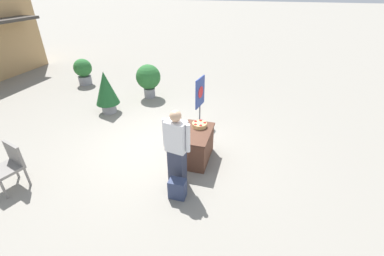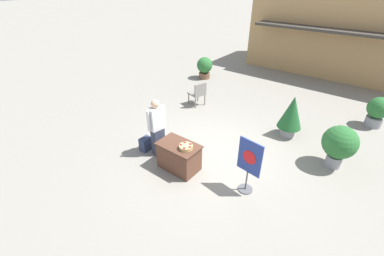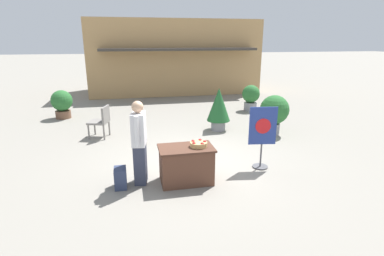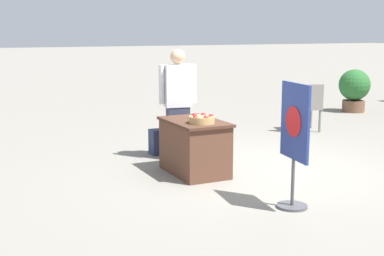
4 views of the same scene
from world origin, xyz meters
name	(u,v)px [view 3 (image 3 of 4)]	position (x,y,z in m)	size (l,w,h in m)	color
ground_plane	(193,162)	(0.00, 0.00, 0.00)	(120.00, 120.00, 0.00)	gray
storefront_building	(173,57)	(1.14, 10.60, 1.96)	(9.13, 4.61, 3.92)	tan
display_table	(186,165)	(-0.37, -1.03, 0.39)	(1.13, 0.70, 0.78)	brown
apple_basket	(199,144)	(-0.11, -1.05, 0.83)	(0.35, 0.35, 0.13)	tan
person_visitor	(139,142)	(-1.30, -0.87, 0.90)	(0.33, 0.60, 1.75)	#33384C
backpack	(120,178)	(-1.72, -1.00, 0.21)	(0.24, 0.34, 0.42)	#2D3856
poster_board	(262,134)	(1.48, -0.66, 0.82)	(0.63, 0.36, 1.46)	#4C4C51
patio_chair	(101,120)	(-2.32, 2.46, 0.56)	(0.68, 0.68, 0.98)	gray
potted_plant_near_left	(62,103)	(-3.95, 5.21, 0.60)	(0.78, 0.78, 1.07)	brown
potted_plant_far_left	(219,107)	(1.39, 2.45, 0.80)	(0.76, 0.76, 1.41)	gray
potted_plant_near_right	(251,96)	(3.55, 4.91, 0.61)	(0.73, 0.73, 1.08)	gray
potted_plant_far_right	(274,111)	(2.97, 1.67, 0.75)	(0.90, 0.90, 1.25)	gray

